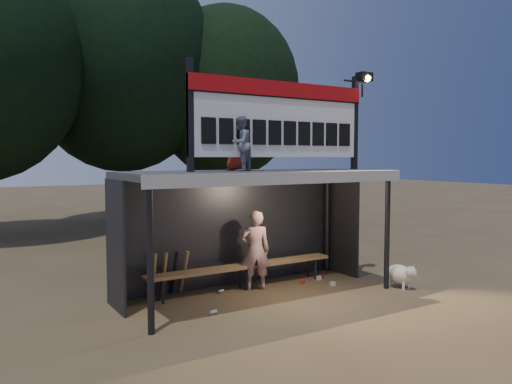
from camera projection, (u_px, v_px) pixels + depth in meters
ground at (258, 295)px, 9.27m from camera, size 80.00×80.00×0.00m
player at (255, 250)px, 9.66m from camera, size 0.66×0.57×1.54m
child_a at (241, 144)px, 8.77m from camera, size 0.59×0.56×0.97m
child_b at (235, 146)px, 9.26m from camera, size 0.45×0.30×0.91m
dugout_shelter at (251, 196)px, 9.35m from camera, size 5.10×2.08×2.32m
scoreboard_assembly at (284, 117)px, 9.33m from camera, size 4.10×0.27×1.99m
bench at (243, 267)px, 9.71m from camera, size 4.00×0.35×0.48m
tree_mid at (121, 63)px, 19.11m from camera, size 7.22×7.22×10.36m
tree_right at (226, 93)px, 20.44m from camera, size 6.08×6.08×8.72m
dog at (401, 274)px, 9.81m from camera, size 0.36×0.81×0.49m
bats at (169, 273)px, 9.19m from camera, size 0.68×0.35×0.84m
litter at (289, 286)px, 9.81m from camera, size 3.24×1.15×0.08m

